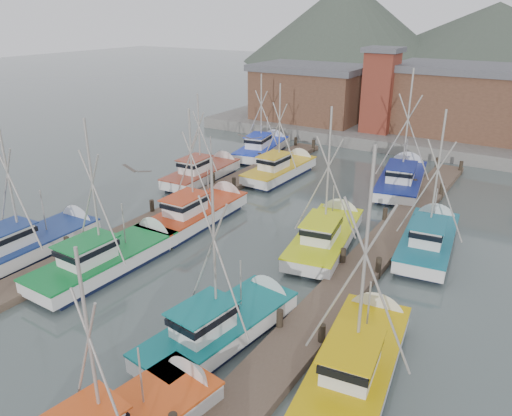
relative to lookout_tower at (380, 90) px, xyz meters
The scene contains 21 objects.
ground 33.52m from the lookout_tower, 86.53° to the right, with size 260.00×260.00×0.00m, color #485653.
dock_left 29.87m from the lookout_tower, 99.80° to the right, with size 2.30×46.00×1.50m.
dock_right 30.79m from the lookout_tower, 72.73° to the right, with size 2.30×46.00×1.50m.
quay 6.67m from the lookout_tower, 63.43° to the left, with size 44.00×16.00×1.20m, color gray.
shed_left 9.30m from the lookout_tower, 167.47° to the left, with size 12.72×8.48×6.20m.
shed_center 8.99m from the lookout_tower, 26.57° to the left, with size 14.84×9.54×6.90m.
lookout_tower is the anchor object (origin of this frame).
distant_hills 90.40m from the lookout_tower, 96.85° to the left, with size 175.00×140.00×42.00m.
boat_4 35.06m from the lookout_tower, 94.51° to the right, with size 3.71×9.21×9.21m.
boat_5 37.26m from the lookout_tower, 80.32° to the right, with size 3.57×8.62×8.90m.
boat_6 37.04m from the lookout_tower, 102.49° to the right, with size 3.74×9.43×8.99m.
boat_7 37.67m from the lookout_tower, 71.55° to the right, with size 4.00×9.09×10.06m.
boat_8 27.41m from the lookout_tower, 95.83° to the right, with size 3.44×9.14×8.45m.
boat_9 26.86m from the lookout_tower, 76.79° to the right, with size 4.27×9.40×9.25m.
boat_10 21.75m from the lookout_tower, 111.45° to the right, with size 3.29×8.65×7.90m.
boat_11 26.08m from the lookout_tower, 63.69° to the right, with size 3.70×8.91×9.14m.
boat_12 16.50m from the lookout_tower, 99.91° to the right, with size 3.45×8.74×8.57m.
boat_13 15.16m from the lookout_tower, 62.40° to the right, with size 4.70×10.25×10.21m.
boat_14 13.87m from the lookout_tower, 126.36° to the right, with size 4.18×9.16×8.51m.
gull_near 37.99m from the lookout_tower, 85.35° to the right, with size 1.55×0.63×0.24m.
gull_far 28.53m from the lookout_tower, 85.48° to the right, with size 1.55×0.62×0.24m.
Camera 1 is at (14.84, -18.07, 13.29)m, focal length 35.00 mm.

